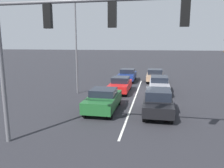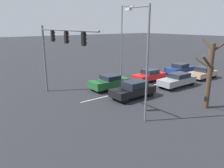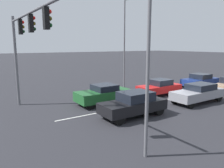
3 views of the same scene
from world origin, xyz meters
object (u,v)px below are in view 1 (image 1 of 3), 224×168
(car_navy_midlane_third, at_px, (127,75))
(car_tan_leftlane_third, at_px, (155,76))
(car_darkgreen_midlane_front, at_px, (103,100))
(car_red_midlane_second, at_px, (120,85))
(car_gray_leftlane_second, at_px, (159,84))
(traffic_signal_gantry, at_px, (67,34))
(street_lamp_right_shoulder, at_px, (78,37))
(car_black_leftlane_front, at_px, (158,102))

(car_navy_midlane_third, bearing_deg, car_tan_leftlane_third, -175.94)
(car_darkgreen_midlane_front, distance_m, car_red_midlane_second, 5.77)
(car_gray_leftlane_second, relative_size, traffic_signal_gantry, 0.49)
(car_tan_leftlane_third, distance_m, street_lamp_right_shoulder, 11.02)
(car_navy_midlane_third, xyz_separation_m, traffic_signal_gantry, (0.30, 17.44, 4.15))
(car_gray_leftlane_second, height_order, car_navy_midlane_third, car_gray_leftlane_second)
(traffic_signal_gantry, relative_size, street_lamp_right_shoulder, 1.09)
(car_darkgreen_midlane_front, relative_size, car_navy_midlane_third, 1.02)
(car_navy_midlane_third, relative_size, street_lamp_right_shoulder, 0.47)
(car_black_leftlane_front, height_order, car_tan_leftlane_third, car_black_leftlane_front)
(car_red_midlane_second, height_order, car_tan_leftlane_third, car_tan_leftlane_third)
(car_black_leftlane_front, xyz_separation_m, car_red_midlane_second, (3.38, -5.76, -0.09))
(car_tan_leftlane_third, relative_size, street_lamp_right_shoulder, 0.46)
(car_black_leftlane_front, height_order, car_navy_midlane_third, car_black_leftlane_front)
(car_black_leftlane_front, xyz_separation_m, street_lamp_right_shoulder, (6.96, -4.58, 4.25))
(car_red_midlane_second, bearing_deg, car_navy_midlane_third, -88.94)
(car_darkgreen_midlane_front, relative_size, car_black_leftlane_front, 0.98)
(car_navy_midlane_third, bearing_deg, car_black_leftlane_front, 106.31)
(car_darkgreen_midlane_front, height_order, car_black_leftlane_front, car_black_leftlane_front)
(traffic_signal_gantry, xyz_separation_m, street_lamp_right_shoulder, (3.17, -10.10, 0.16))
(car_gray_leftlane_second, bearing_deg, car_black_leftlane_front, 88.42)
(car_gray_leftlane_second, bearing_deg, street_lamp_right_shoulder, 14.26)
(car_black_leftlane_front, relative_size, traffic_signal_gantry, 0.45)
(car_black_leftlane_front, bearing_deg, car_gray_leftlane_second, -91.58)
(car_gray_leftlane_second, xyz_separation_m, street_lamp_right_shoulder, (7.13, 1.81, 4.29))
(traffic_signal_gantry, height_order, street_lamp_right_shoulder, street_lamp_right_shoulder)
(car_red_midlane_second, distance_m, car_navy_midlane_third, 6.17)
(car_red_midlane_second, distance_m, traffic_signal_gantry, 12.03)
(traffic_signal_gantry, bearing_deg, car_red_midlane_second, -92.10)
(car_black_leftlane_front, distance_m, traffic_signal_gantry, 7.84)
(car_darkgreen_midlane_front, distance_m, car_gray_leftlane_second, 7.45)
(street_lamp_right_shoulder, bearing_deg, car_navy_midlane_third, -115.29)
(car_black_leftlane_front, relative_size, car_navy_midlane_third, 1.05)
(car_red_midlane_second, bearing_deg, car_darkgreen_midlane_front, 87.34)
(car_darkgreen_midlane_front, relative_size, car_red_midlane_second, 1.03)
(car_black_leftlane_front, distance_m, car_red_midlane_second, 6.68)
(car_red_midlane_second, xyz_separation_m, traffic_signal_gantry, (0.41, 11.28, 4.18))
(car_black_leftlane_front, xyz_separation_m, car_tan_leftlane_third, (0.23, -12.16, -0.07))
(car_red_midlane_second, bearing_deg, traffic_signal_gantry, 87.90)
(street_lamp_right_shoulder, bearing_deg, traffic_signal_gantry, 107.42)
(car_gray_leftlane_second, xyz_separation_m, car_navy_midlane_third, (3.67, -5.53, -0.02))
(car_red_midlane_second, xyz_separation_m, car_tan_leftlane_third, (-3.15, -6.40, 0.01))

